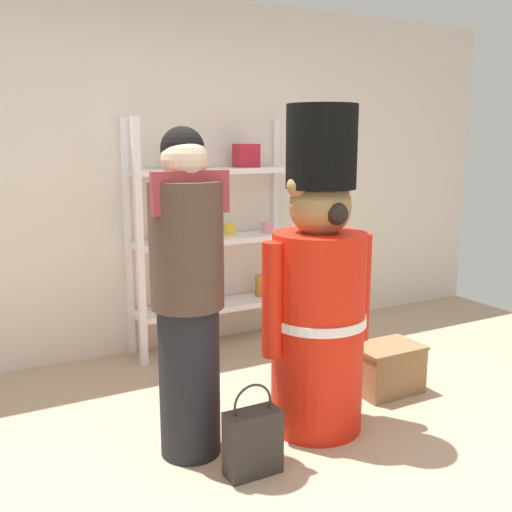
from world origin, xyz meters
The scene contains 7 objects.
ground_plane centered at (0.00, 0.00, 0.00)m, with size 6.40×6.40×0.00m, color tan.
back_wall centered at (0.00, 2.20, 1.30)m, with size 6.40×0.12×2.60m, color silver.
merchandise_shelf centered at (0.42, 1.98, 0.88)m, with size 1.29×0.35×1.73m.
teddy_bear_guard centered at (0.36, 0.50, 0.77)m, with size 0.68×0.52×1.75m.
person_shopper centered at (-0.36, 0.57, 0.85)m, with size 0.38×0.36×1.64m.
shopping_bag centered at (-0.18, 0.24, 0.17)m, with size 0.27×0.13×0.46m.
display_crate centered at (1.01, 0.67, 0.15)m, with size 0.43×0.30×0.31m.
Camera 1 is at (-1.38, -2.02, 1.58)m, focal length 41.16 mm.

